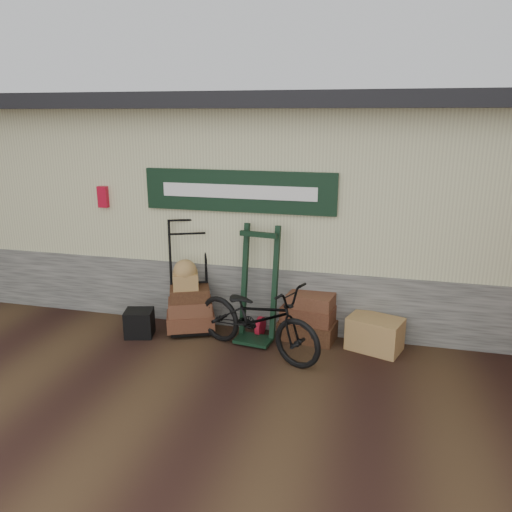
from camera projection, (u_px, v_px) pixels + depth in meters
The scene contains 8 objects.
ground at pixel (242, 361), 6.14m from camera, with size 80.00×80.00×0.00m, color black.
station_building at pixel (285, 197), 8.25m from camera, with size 14.40×4.10×3.20m.
porter_trolley at pixel (189, 275), 6.91m from camera, with size 0.79×0.59×1.57m, color black, non-canonical shape.
green_barrow at pixel (258, 285), 6.55m from camera, with size 0.56×0.47×1.55m, color black, non-canonical shape.
suitcase_stack at pixel (308, 316), 6.69m from camera, with size 0.74×0.46×0.65m, color #361B11, non-canonical shape.
wicker_hamper at pixel (375, 334), 6.40m from camera, with size 0.66×0.43×0.43m, color olive.
black_trunk at pixel (139, 323), 6.81m from camera, with size 0.37×0.32×0.37m, color black.
bicycle at pixel (257, 314), 6.22m from camera, with size 1.85×0.65×1.08m, color black.
Camera 1 is at (1.50, -5.34, 2.94)m, focal length 35.00 mm.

